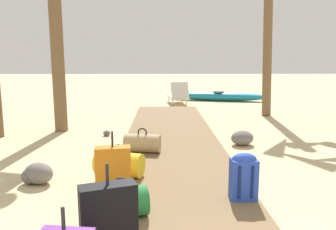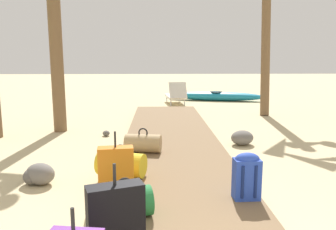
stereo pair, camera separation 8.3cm
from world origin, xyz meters
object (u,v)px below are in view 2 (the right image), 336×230
at_px(suitcase_black, 116,228).
at_px(kayak, 216,96).
at_px(lounge_chair, 176,95).
at_px(duffel_bag_yellow, 121,164).
at_px(duffel_bag_tan, 143,143).
at_px(backpack_blue, 247,175).
at_px(duffel_bag_green, 125,203).
at_px(suitcase_orange, 116,170).

height_order(suitcase_black, kayak, suitcase_black).
relative_size(lounge_chair, kayak, 0.41).
bearing_deg(duffel_bag_yellow, kayak, 72.24).
xyz_separation_m(duffel_bag_tan, backpack_blue, (1.25, -1.97, 0.13)).
xyz_separation_m(duffel_bag_green, suitcase_black, (0.02, -0.85, 0.18)).
height_order(suitcase_black, lounge_chair, suitcase_black).
distance_m(duffel_bag_green, kayak, 10.32).
bearing_deg(backpack_blue, suitcase_orange, 170.61).
height_order(suitcase_orange, kayak, suitcase_orange).
xyz_separation_m(duffel_bag_green, backpack_blue, (1.34, 0.43, 0.13)).
height_order(duffel_bag_green, suitcase_black, suitcase_black).
bearing_deg(backpack_blue, kayak, 82.23).
bearing_deg(suitcase_orange, duffel_bag_green, -76.12).
relative_size(duffel_bag_yellow, suitcase_orange, 0.96).
xyz_separation_m(suitcase_black, suitcase_orange, (-0.18, 1.52, -0.06)).
bearing_deg(duffel_bag_tan, lounge_chair, 82.07).
relative_size(backpack_blue, suitcase_orange, 0.73).
height_order(backpack_blue, suitcase_orange, suitcase_orange).
xyz_separation_m(suitcase_orange, lounge_chair, (1.17, 8.31, -0.03)).
relative_size(suitcase_black, kayak, 0.22).
height_order(duffel_bag_tan, duffel_bag_yellow, duffel_bag_yellow).
relative_size(duffel_bag_tan, suitcase_black, 0.77).
distance_m(duffel_bag_green, lounge_chair, 9.04).
xyz_separation_m(duffel_bag_tan, duffel_bag_yellow, (-0.25, -1.17, 0.01)).
xyz_separation_m(duffel_bag_tan, kayak, (2.55, 7.58, -0.06)).
height_order(suitcase_orange, lounge_chair, suitcase_orange).
xyz_separation_m(duffel_bag_green, suitcase_orange, (-0.17, 0.67, 0.12)).
height_order(duffel_bag_green, duffel_bag_tan, same).
bearing_deg(duffel_bag_tan, duffel_bag_green, -92.07).
relative_size(duffel_bag_yellow, lounge_chair, 0.46).
bearing_deg(backpack_blue, suitcase_black, -136.02).
bearing_deg(duffel_bag_tan, backpack_blue, -57.67).
xyz_separation_m(backpack_blue, suitcase_orange, (-1.50, 0.25, -0.01)).
distance_m(duffel_bag_yellow, suitcase_black, 2.09).
relative_size(duffel_bag_tan, suitcase_orange, 0.87).
bearing_deg(suitcase_black, suitcase_orange, 96.83).
relative_size(suitcase_orange, kayak, 0.20).
relative_size(duffel_bag_green, backpack_blue, 1.11).
distance_m(duffel_bag_green, suitcase_orange, 0.70).
distance_m(backpack_blue, lounge_chair, 8.57).
distance_m(suitcase_orange, kayak, 9.72).
bearing_deg(kayak, suitcase_orange, -106.79).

